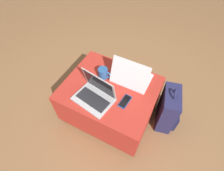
% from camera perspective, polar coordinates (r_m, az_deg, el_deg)
% --- Properties ---
extents(ground_plane, '(14.00, 14.00, 0.00)m').
position_cam_1_polar(ground_plane, '(1.94, -0.52, -8.28)').
color(ground_plane, olive).
extents(ottoman, '(0.84, 0.70, 0.42)m').
position_cam_1_polar(ottoman, '(1.76, -0.57, -4.79)').
color(ottoman, maroon).
rests_on(ottoman, ground_plane).
extents(laptop_near, '(0.36, 0.29, 0.24)m').
position_cam_1_polar(laptop_near, '(1.49, -5.49, -2.85)').
color(laptop_near, '#B7B7BC').
rests_on(laptop_near, ottoman).
extents(laptop_far, '(0.35, 0.27, 0.26)m').
position_cam_1_polar(laptop_far, '(1.61, 6.24, 2.87)').
color(laptop_far, silver).
rests_on(laptop_far, ottoman).
extents(cell_phone, '(0.08, 0.15, 0.01)m').
position_cam_1_polar(cell_phone, '(1.50, 4.29, -5.16)').
color(cell_phone, '#1E4C9E').
rests_on(cell_phone, ottoman).
extents(backpack, '(0.24, 0.32, 0.51)m').
position_cam_1_polar(backpack, '(1.79, 17.86, -7.50)').
color(backpack, '#23234C').
rests_on(backpack, ground_plane).
extents(coffee_mug, '(0.13, 0.09, 0.10)m').
position_cam_1_polar(coffee_mug, '(1.63, -2.82, 4.01)').
color(coffee_mug, '#285693').
rests_on(coffee_mug, ottoman).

